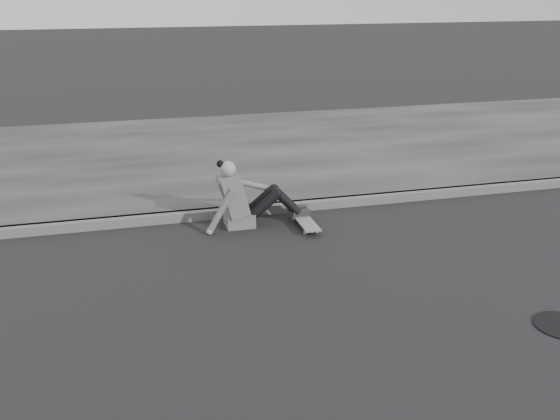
{
  "coord_description": "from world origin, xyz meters",
  "views": [
    {
      "loc": [
        -2.26,
        -5.1,
        2.94
      ],
      "look_at": [
        -0.57,
        1.32,
        0.5
      ],
      "focal_mm": 40.0,
      "sensor_mm": 36.0,
      "label": 1
    }
  ],
  "objects": [
    {
      "name": "sidewalk",
      "position": [
        0.0,
        5.6,
        0.06
      ],
      "size": [
        24.0,
        6.0,
        0.12
      ],
      "primitive_type": "cube",
      "color": "#323232",
      "rests_on": "ground"
    },
    {
      "name": "ground",
      "position": [
        0.0,
        0.0,
        0.0
      ],
      "size": [
        80.0,
        80.0,
        0.0
      ],
      "primitive_type": "plane",
      "color": "black",
      "rests_on": "ground"
    },
    {
      "name": "curb",
      "position": [
        0.0,
        2.58,
        0.06
      ],
      "size": [
        24.0,
        0.16,
        0.12
      ],
      "primitive_type": "cube",
      "color": "#545454",
      "rests_on": "ground"
    },
    {
      "name": "skateboard",
      "position": [
        -0.07,
        1.97,
        0.07
      ],
      "size": [
        0.2,
        0.78,
        0.09
      ],
      "color": "#A3A39D",
      "rests_on": "ground"
    },
    {
      "name": "seated_woman",
      "position": [
        -0.81,
        2.22,
        0.36
      ],
      "size": [
        1.38,
        0.46,
        0.88
      ],
      "color": "#59595B",
      "rests_on": "ground"
    }
  ]
}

